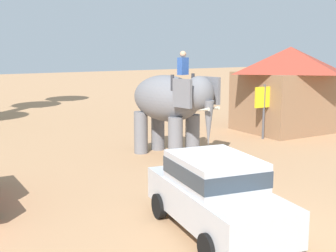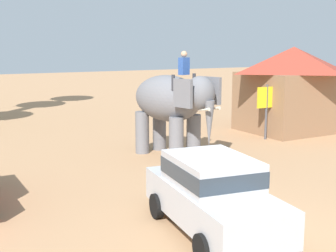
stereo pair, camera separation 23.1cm
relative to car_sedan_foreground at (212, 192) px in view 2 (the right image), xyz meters
name	(u,v)px [view 2 (the right image)]	position (x,y,z in m)	size (l,w,h in m)	color
ground_plane	(239,230)	(0.58, -0.23, -0.93)	(120.00, 120.00, 0.00)	tan
car_sedan_foreground	(212,192)	(0.00, 0.00, 0.00)	(2.27, 4.28, 1.70)	#B7BABF
elephant_with_mahout	(172,103)	(2.67, 6.59, 1.06)	(2.39, 4.02, 3.88)	slate
roadside_hut	(292,87)	(10.28, 8.44, 1.20)	(5.06, 4.27, 4.00)	#8C6647
signboard_yellow	(267,101)	(7.82, 7.38, 0.76)	(1.00, 0.10, 2.40)	#4C4C51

